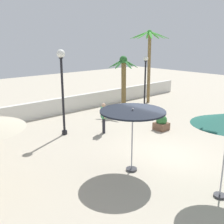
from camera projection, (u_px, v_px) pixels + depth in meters
name	position (u px, v px, depth m)	size (l,w,h in m)	color
ground_plane	(161.00, 158.00, 11.40)	(56.00, 56.00, 0.00)	#B2A893
boundary_wall	(53.00, 107.00, 17.73)	(25.20, 0.30, 1.08)	silver
patio_umbrella_0	(133.00, 114.00, 9.79)	(2.41, 2.41, 2.47)	#333338
palm_tree_0	(124.00, 76.00, 18.36)	(2.01, 2.02, 3.80)	brown
palm_tree_1	(149.00, 55.00, 20.43)	(2.98, 2.97, 5.54)	brown
lamp_post_0	(145.00, 78.00, 19.21)	(0.34, 0.34, 3.72)	black
lamp_post_1	(62.00, 80.00, 13.54)	(0.41, 0.41, 4.40)	black
guest_0	(104.00, 115.00, 14.26)	(0.37, 0.52, 1.63)	#26262D
planter	(161.00, 123.00, 14.92)	(0.70, 0.70, 0.85)	brown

